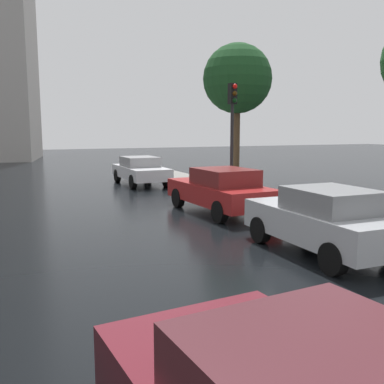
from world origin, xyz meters
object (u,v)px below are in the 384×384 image
(car_silver_mid_road, at_px, (324,220))
(car_white_far_ahead, at_px, (140,170))
(car_red_behind_camera, at_px, (221,190))
(street_tree_far, at_px, (237,79))
(traffic_light, at_px, (232,119))

(car_silver_mid_road, xyz_separation_m, car_white_far_ahead, (-0.00, 13.15, -0.04))
(car_red_behind_camera, bearing_deg, car_silver_mid_road, -94.12)
(car_silver_mid_road, relative_size, car_red_behind_camera, 0.87)
(car_white_far_ahead, height_order, street_tree_far, street_tree_far)
(car_red_behind_camera, bearing_deg, traffic_light, 49.63)
(traffic_light, bearing_deg, car_silver_mid_road, -103.07)
(car_red_behind_camera, distance_m, street_tree_far, 8.73)
(car_red_behind_camera, bearing_deg, car_white_far_ahead, 88.77)
(traffic_light, height_order, street_tree_far, street_tree_far)
(car_white_far_ahead, relative_size, street_tree_far, 0.64)
(car_silver_mid_road, relative_size, car_white_far_ahead, 0.89)
(car_red_behind_camera, distance_m, traffic_light, 3.30)
(traffic_light, relative_size, street_tree_far, 0.62)
(car_red_behind_camera, height_order, street_tree_far, street_tree_far)
(street_tree_far, bearing_deg, car_silver_mid_road, -111.00)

